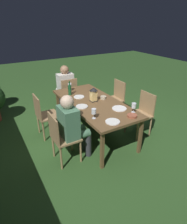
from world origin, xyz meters
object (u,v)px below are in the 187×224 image
Objects in this scene: chair_side_right_a at (62,136)px; bowl_salad at (103,97)px; chair_side_left_b at (115,97)px; plate_c at (119,108)px; plate_d at (113,122)px; green_bottle_on_table at (70,90)px; person_in_green at (72,125)px; chair_side_right_b at (44,114)px; bowl_olives at (93,95)px; bowl_bread at (132,116)px; dining_table at (93,104)px; chair_side_left_a at (142,112)px; chair_head_far at (68,93)px; wine_glass_a at (70,86)px; plate_a at (82,106)px; wine_glass_b at (134,106)px; wine_glass_c at (94,112)px; plate_b at (79,97)px; person_in_cream at (65,85)px; lantern_centerpiece at (93,94)px.

bowl_salad is (0.47, -1.09, 0.27)m from chair_side_right_a.
chair_side_left_b reaches higher than plate_c.
chair_side_right_a reaches higher than plate_d.
person_in_green is at bearing 157.61° from green_bottle_on_table.
chair_side_right_b is 1.48m from plate_d.
bowl_olives reaches higher than bowl_bread.
chair_side_left_a is at bearing -117.86° from dining_table.
plate_c and plate_d have the same top height.
plate_c is at bearing 147.06° from chair_side_left_b.
chair_head_far is 5.15× the size of wine_glass_a.
plate_a is (0.36, 1.15, 0.25)m from chair_side_left_a.
chair_side_left_b is 5.15× the size of wine_glass_b.
wine_glass_c is 0.83m from bowl_salad.
chair_side_right_a is 5.53× the size of bowl_bread.
chair_side_left_a is (-1.70, -0.85, 0.00)m from chair_head_far.
chair_side_right_a is 4.02× the size of plate_a.
chair_side_left_a reaches higher than bowl_olives.
chair_side_right_b is at bearing 26.74° from wine_glass_c.
dining_table is 0.98m from chair_side_right_a.
chair_head_far reaches higher than dining_table.
chair_head_far and chair_side_right_a have the same top height.
chair_side_right_a is at bearing 153.39° from chair_head_far.
person_in_green is at bearing -167.72° from chair_side_right_b.
green_bottle_on_table is at bearing 160.89° from chair_head_far.
wine_glass_a is 1.49× the size of bowl_salad.
person_in_green reaches higher than wine_glass_c.
plate_a is at bearing 45.90° from wine_glass_b.
wine_glass_c is (-0.13, -0.52, 0.36)m from chair_side_right_a.
plate_d is (-0.74, -0.15, 0.00)m from plate_a.
wine_glass_a reaches higher than bowl_salad.
wine_glass_b is 1.19m from plate_b.
chair_side_left_b and chair_side_right_a have the same top height.
plate_c is (-1.94, -0.23, 0.10)m from person_in_cream.
person_in_green is 1.32× the size of chair_side_left_a.
wine_glass_a is 0.67× the size of plate_c.
green_bottle_on_table is 1.72× the size of wine_glass_a.
chair_side_left_b is at bearing -90.00° from chair_side_right_b.
chair_head_far is at bearing -3.94° from plate_d.
wine_glass_a is (1.24, -0.52, 0.21)m from person_in_green.
chair_head_far is 2.10m from plate_d.
chair_head_far is at bearing -12.53° from plate_a.
bowl_olives is (0.24, -0.12, -0.12)m from lantern_centerpiece.
green_bottle_on_table reaches higher than bowl_salad.
person_in_cream is 1.43m from lantern_centerpiece.
dining_table is 0.56m from plate_c.
wine_glass_b is at bearing -102.22° from wine_glass_c.
plate_d is (-0.86, 0.16, -0.14)m from lantern_centerpiece.
plate_a is 0.67m from plate_c.
wine_glass_b reaches higher than chair_side_left_b.
chair_side_right_a is at bearing 117.86° from chair_side_left_b.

